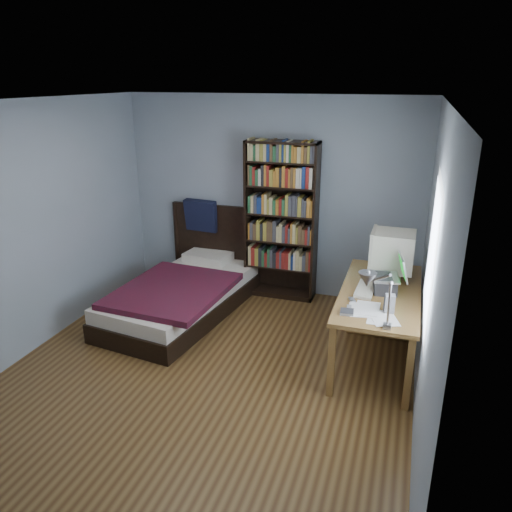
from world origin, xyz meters
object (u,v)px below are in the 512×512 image
at_px(soda_can, 370,276).
at_px(crt_monitor, 391,251).
at_px(desk, 382,301).
at_px(bed, 184,291).
at_px(speaker, 390,304).
at_px(desk_lamp, 371,285).
at_px(keyboard, 365,289).
at_px(bookshelf, 281,221).
at_px(laptop, 387,282).

bearing_deg(soda_can, crt_monitor, 49.68).
xyz_separation_m(desk, crt_monitor, (0.05, -0.06, 0.59)).
bearing_deg(bed, speaker, -19.32).
height_order(desk_lamp, keyboard, desk_lamp).
relative_size(desk_lamp, bed, 0.29).
bearing_deg(crt_monitor, desk_lamp, -92.47).
xyz_separation_m(desk, bookshelf, (-1.33, 0.74, 0.58)).
bearing_deg(desk, crt_monitor, -50.70).
xyz_separation_m(speaker, bed, (-2.41, 0.84, -0.56)).
bearing_deg(desk_lamp, crt_monitor, 87.53).
bearing_deg(crt_monitor, desk, 129.30).
bearing_deg(keyboard, laptop, 12.58).
distance_m(laptop, soda_can, 0.27).
bearing_deg(soda_can, speaker, -70.13).
distance_m(keyboard, bookshelf, 1.73).
bearing_deg(desk, bed, -178.23).
height_order(crt_monitor, bed, crt_monitor).
distance_m(desk, speaker, 1.00).
distance_m(keyboard, bed, 2.26).
distance_m(crt_monitor, keyboard, 0.55).
xyz_separation_m(crt_monitor, keyboard, (-0.19, -0.44, -0.27)).
relative_size(desk_lamp, speaker, 3.96).
bearing_deg(bookshelf, desk_lamp, -61.03).
xyz_separation_m(crt_monitor, bed, (-2.35, -0.01, -0.76)).
bearing_deg(bookshelf, desk, -29.15).
distance_m(speaker, bookshelf, 2.20).
relative_size(desk, speaker, 9.90).
bearing_deg(laptop, soda_can, 132.23).
xyz_separation_m(laptop, speaker, (0.05, -0.45, -0.02)).
bearing_deg(bookshelf, laptop, -41.14).
height_order(desk, soda_can, soda_can).
xyz_separation_m(desk_lamp, soda_can, (-0.11, 1.36, -0.47)).
relative_size(keyboard, speaker, 2.53).
xyz_separation_m(desk_lamp, bed, (-2.28, 1.56, -1.01)).
distance_m(laptop, desk_lamp, 1.24).
bearing_deg(crt_monitor, laptop, -89.30).
height_order(desk_lamp, speaker, desk_lamp).
distance_m(speaker, soda_can, 0.69).
height_order(desk, bed, bed).
bearing_deg(keyboard, speaker, -56.18).
bearing_deg(crt_monitor, speaker, -86.11).
relative_size(crt_monitor, desk_lamp, 0.75).
relative_size(keyboard, soda_can, 3.23).
bearing_deg(bookshelf, speaker, -49.08).
height_order(crt_monitor, soda_can, crt_monitor).
bearing_deg(soda_can, laptop, -47.77).
bearing_deg(desk, soda_can, -114.96).
distance_m(keyboard, soda_can, 0.24).
bearing_deg(crt_monitor, soda_can, -130.32).
xyz_separation_m(desk, desk_lamp, (-0.02, -1.63, 0.85)).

